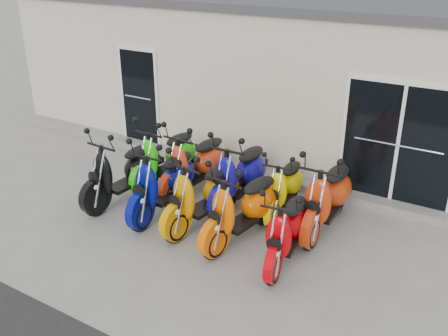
{
  "coord_description": "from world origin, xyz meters",
  "views": [
    {
      "loc": [
        4.18,
        -6.32,
        4.36
      ],
      "look_at": [
        0.0,
        0.6,
        0.75
      ],
      "focal_mm": 40.0,
      "sensor_mm": 36.0,
      "label": 1
    }
  ],
  "objects_px": {
    "scooter_back_blue": "(240,167)",
    "scooter_front_orange_b": "(243,199)",
    "scooter_front_black": "(123,163)",
    "scooter_back_yellow": "(285,180)",
    "scooter_front_blue": "(164,173)",
    "scooter_front_red": "(288,222)",
    "scooter_back_green": "(166,149)",
    "scooter_front_orange_a": "(204,185)",
    "scooter_back_red": "(195,156)",
    "scooter_back_extra": "(328,188)"
  },
  "relations": [
    {
      "from": "scooter_back_blue",
      "to": "scooter_front_orange_b",
      "type": "bearing_deg",
      "value": -59.42
    },
    {
      "from": "scooter_front_black",
      "to": "scooter_front_orange_b",
      "type": "height_order",
      "value": "scooter_front_black"
    },
    {
      "from": "scooter_back_yellow",
      "to": "scooter_front_blue",
      "type": "bearing_deg",
      "value": -154.31
    },
    {
      "from": "scooter_front_red",
      "to": "scooter_back_green",
      "type": "distance_m",
      "value": 3.38
    },
    {
      "from": "scooter_front_orange_b",
      "to": "scooter_back_blue",
      "type": "bearing_deg",
      "value": 130.29
    },
    {
      "from": "scooter_front_orange_b",
      "to": "scooter_front_blue",
      "type": "bearing_deg",
      "value": -174.75
    },
    {
      "from": "scooter_front_orange_b",
      "to": "scooter_front_orange_a",
      "type": "bearing_deg",
      "value": -177.84
    },
    {
      "from": "scooter_front_orange_b",
      "to": "scooter_back_red",
      "type": "relative_size",
      "value": 0.97
    },
    {
      "from": "scooter_front_blue",
      "to": "scooter_back_yellow",
      "type": "height_order",
      "value": "scooter_front_blue"
    },
    {
      "from": "scooter_front_blue",
      "to": "scooter_back_red",
      "type": "bearing_deg",
      "value": 85.45
    },
    {
      "from": "scooter_back_red",
      "to": "scooter_back_yellow",
      "type": "height_order",
      "value": "scooter_back_red"
    },
    {
      "from": "scooter_front_black",
      "to": "scooter_front_blue",
      "type": "bearing_deg",
      "value": 4.61
    },
    {
      "from": "scooter_front_black",
      "to": "scooter_front_orange_a",
      "type": "bearing_deg",
      "value": 4.13
    },
    {
      "from": "scooter_front_blue",
      "to": "scooter_back_extra",
      "type": "bearing_deg",
      "value": 16.01
    },
    {
      "from": "scooter_front_orange_a",
      "to": "scooter_back_blue",
      "type": "xyz_separation_m",
      "value": [
        0.16,
        0.92,
        0.02
      ]
    },
    {
      "from": "scooter_back_red",
      "to": "scooter_back_yellow",
      "type": "relative_size",
      "value": 1.2
    },
    {
      "from": "scooter_front_red",
      "to": "scooter_back_green",
      "type": "height_order",
      "value": "scooter_back_green"
    },
    {
      "from": "scooter_front_blue",
      "to": "scooter_front_orange_a",
      "type": "height_order",
      "value": "scooter_front_blue"
    },
    {
      "from": "scooter_front_orange_b",
      "to": "scooter_back_green",
      "type": "xyz_separation_m",
      "value": [
        -2.3,
        1.04,
        0.0
      ]
    },
    {
      "from": "scooter_front_blue",
      "to": "scooter_back_extra",
      "type": "relative_size",
      "value": 1.0
    },
    {
      "from": "scooter_front_black",
      "to": "scooter_front_orange_b",
      "type": "relative_size",
      "value": 1.03
    },
    {
      "from": "scooter_front_black",
      "to": "scooter_front_orange_b",
      "type": "xyz_separation_m",
      "value": [
        2.53,
        -0.07,
        -0.02
      ]
    },
    {
      "from": "scooter_front_red",
      "to": "scooter_back_blue",
      "type": "relative_size",
      "value": 0.87
    },
    {
      "from": "scooter_back_green",
      "to": "scooter_back_yellow",
      "type": "relative_size",
      "value": 1.16
    },
    {
      "from": "scooter_front_blue",
      "to": "scooter_front_red",
      "type": "height_order",
      "value": "scooter_front_blue"
    },
    {
      "from": "scooter_back_red",
      "to": "scooter_front_orange_a",
      "type": "bearing_deg",
      "value": -45.25
    },
    {
      "from": "scooter_front_orange_a",
      "to": "scooter_back_blue",
      "type": "relative_size",
      "value": 0.98
    },
    {
      "from": "scooter_back_red",
      "to": "scooter_back_extra",
      "type": "xyz_separation_m",
      "value": [
        2.62,
        -0.01,
        0.01
      ]
    },
    {
      "from": "scooter_back_yellow",
      "to": "scooter_front_orange_b",
      "type": "bearing_deg",
      "value": -104.29
    },
    {
      "from": "scooter_back_green",
      "to": "scooter_front_blue",
      "type": "bearing_deg",
      "value": -51.25
    },
    {
      "from": "scooter_front_blue",
      "to": "scooter_front_orange_b",
      "type": "height_order",
      "value": "scooter_front_blue"
    },
    {
      "from": "scooter_front_red",
      "to": "scooter_back_green",
      "type": "relative_size",
      "value": 0.9
    },
    {
      "from": "scooter_front_blue",
      "to": "scooter_front_orange_b",
      "type": "distance_m",
      "value": 1.62
    },
    {
      "from": "scooter_front_orange_b",
      "to": "scooter_front_red",
      "type": "distance_m",
      "value": 0.87
    },
    {
      "from": "scooter_front_black",
      "to": "scooter_back_yellow",
      "type": "relative_size",
      "value": 1.19
    },
    {
      "from": "scooter_back_yellow",
      "to": "scooter_back_extra",
      "type": "distance_m",
      "value": 0.88
    },
    {
      "from": "scooter_back_green",
      "to": "scooter_back_extra",
      "type": "xyz_separation_m",
      "value": [
        3.33,
        -0.04,
        0.03
      ]
    },
    {
      "from": "scooter_front_blue",
      "to": "scooter_back_yellow",
      "type": "distance_m",
      "value": 2.11
    },
    {
      "from": "scooter_front_orange_b",
      "to": "scooter_back_red",
      "type": "bearing_deg",
      "value": 155.85
    },
    {
      "from": "scooter_front_orange_b",
      "to": "scooter_front_red",
      "type": "xyz_separation_m",
      "value": [
        0.85,
        -0.17,
        -0.07
      ]
    },
    {
      "from": "scooter_back_red",
      "to": "scooter_back_extra",
      "type": "height_order",
      "value": "scooter_back_extra"
    },
    {
      "from": "scooter_front_black",
      "to": "scooter_back_red",
      "type": "bearing_deg",
      "value": 48.96
    },
    {
      "from": "scooter_back_blue",
      "to": "scooter_back_green",
      "type": "bearing_deg",
      "value": 177.42
    },
    {
      "from": "scooter_front_orange_a",
      "to": "scooter_back_extra",
      "type": "relative_size",
      "value": 0.98
    },
    {
      "from": "scooter_front_blue",
      "to": "scooter_back_green",
      "type": "bearing_deg",
      "value": 122.45
    },
    {
      "from": "scooter_front_black",
      "to": "scooter_back_green",
      "type": "bearing_deg",
      "value": 80.62
    },
    {
      "from": "scooter_front_orange_b",
      "to": "scooter_front_red",
      "type": "height_order",
      "value": "scooter_front_orange_b"
    },
    {
      "from": "scooter_front_orange_a",
      "to": "scooter_front_orange_b",
      "type": "relative_size",
      "value": 1.02
    },
    {
      "from": "scooter_front_red",
      "to": "scooter_front_orange_a",
      "type": "bearing_deg",
      "value": 163.68
    },
    {
      "from": "scooter_front_orange_a",
      "to": "scooter_front_black",
      "type": "bearing_deg",
      "value": -172.8
    }
  ]
}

